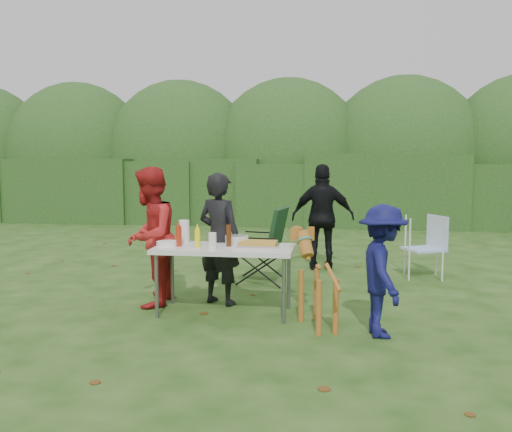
# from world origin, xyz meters

# --- Properties ---
(ground) EXTENTS (80.00, 80.00, 0.00)m
(ground) POSITION_xyz_m (0.00, 0.00, 0.00)
(ground) COLOR #1E4211
(hedge_row) EXTENTS (22.00, 1.40, 1.70)m
(hedge_row) POSITION_xyz_m (0.00, 8.00, 0.85)
(hedge_row) COLOR #23471C
(hedge_row) RESTS_ON ground
(shrub_backdrop) EXTENTS (20.00, 2.60, 3.20)m
(shrub_backdrop) POSITION_xyz_m (0.00, 9.60, 1.60)
(shrub_backdrop) COLOR #3D6628
(shrub_backdrop) RESTS_ON ground
(folding_table) EXTENTS (1.50, 0.70, 0.74)m
(folding_table) POSITION_xyz_m (0.18, -0.21, 0.69)
(folding_table) COLOR silver
(folding_table) RESTS_ON ground
(person_cook) EXTENTS (0.66, 0.56, 1.53)m
(person_cook) POSITION_xyz_m (0.05, 0.17, 0.77)
(person_cook) COLOR black
(person_cook) RESTS_ON ground
(person_red_jacket) EXTENTS (0.64, 0.80, 1.60)m
(person_red_jacket) POSITION_xyz_m (-0.73, -0.01, 0.80)
(person_red_jacket) COLOR #B31E1E
(person_red_jacket) RESTS_ON ground
(person_black_puffy) EXTENTS (0.96, 0.43, 1.61)m
(person_black_puffy) POSITION_xyz_m (1.18, 2.34, 0.81)
(person_black_puffy) COLOR black
(person_black_puffy) RESTS_ON ground
(child) EXTENTS (0.59, 0.88, 1.27)m
(child) POSITION_xyz_m (1.82, -0.74, 0.63)
(child) COLOR #0F114A
(child) RESTS_ON ground
(dog) EXTENTS (0.76, 1.06, 0.94)m
(dog) POSITION_xyz_m (1.21, -0.58, 0.47)
(dog) COLOR #A66424
(dog) RESTS_ON ground
(camping_chair) EXTENTS (0.76, 0.76, 1.05)m
(camping_chair) POSITION_xyz_m (0.37, 1.32, 0.52)
(camping_chair) COLOR #17391C
(camping_chair) RESTS_ON ground
(lawn_chair) EXTENTS (0.71, 0.71, 0.89)m
(lawn_chair) POSITION_xyz_m (2.62, 1.98, 0.45)
(lawn_chair) COLOR #5288E2
(lawn_chair) RESTS_ON ground
(food_tray) EXTENTS (0.45, 0.30, 0.02)m
(food_tray) POSITION_xyz_m (0.54, -0.13, 0.75)
(food_tray) COLOR #B7B7BA
(food_tray) RESTS_ON folding_table
(focaccia_bread) EXTENTS (0.40, 0.26, 0.04)m
(focaccia_bread) POSITION_xyz_m (0.54, -0.13, 0.78)
(focaccia_bread) COLOR gold
(focaccia_bread) RESTS_ON food_tray
(mustard_bottle) EXTENTS (0.06, 0.06, 0.20)m
(mustard_bottle) POSITION_xyz_m (-0.09, -0.30, 0.84)
(mustard_bottle) COLOR #FFF511
(mustard_bottle) RESTS_ON folding_table
(ketchup_bottle) EXTENTS (0.06, 0.06, 0.22)m
(ketchup_bottle) POSITION_xyz_m (-0.31, -0.27, 0.85)
(ketchup_bottle) COLOR #AA2512
(ketchup_bottle) RESTS_ON folding_table
(beer_bottle) EXTENTS (0.06, 0.06, 0.24)m
(beer_bottle) POSITION_xyz_m (0.23, -0.19, 0.86)
(beer_bottle) COLOR #47230F
(beer_bottle) RESTS_ON folding_table
(paper_towel_roll) EXTENTS (0.12, 0.12, 0.26)m
(paper_towel_roll) POSITION_xyz_m (-0.32, -0.02, 0.87)
(paper_towel_roll) COLOR white
(paper_towel_roll) RESTS_ON folding_table
(cup_stack) EXTENTS (0.08, 0.08, 0.18)m
(cup_stack) POSITION_xyz_m (0.10, -0.43, 0.83)
(cup_stack) COLOR white
(cup_stack) RESTS_ON folding_table
(pasta_bowl) EXTENTS (0.26, 0.26, 0.10)m
(pasta_bowl) POSITION_xyz_m (0.29, -0.03, 0.79)
(pasta_bowl) COLOR silver
(pasta_bowl) RESTS_ON folding_table
(plate_stack) EXTENTS (0.24, 0.24, 0.05)m
(plate_stack) POSITION_xyz_m (-0.45, -0.25, 0.77)
(plate_stack) COLOR white
(plate_stack) RESTS_ON folding_table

